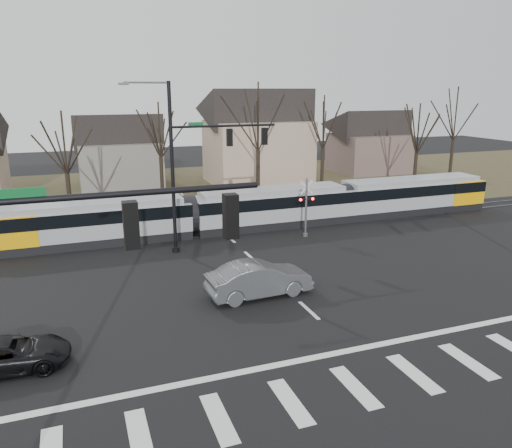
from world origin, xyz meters
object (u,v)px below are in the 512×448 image
object	(u,v)px
suv	(8,355)
tram	(271,206)
sedan	(259,279)
rail_crossing_signal	(306,209)

from	to	relation	value
suv	tram	bearing A→B (deg)	-45.59
sedan	suv	bearing A→B (deg)	103.32
suv	sedan	bearing A→B (deg)	-71.90
sedan	suv	xyz separation A→B (m)	(-10.77, -3.16, -0.25)
suv	rail_crossing_signal	size ratio (longest dim) A/B	1.08
tram	suv	xyz separation A→B (m)	(-16.02, -14.75, -0.94)
tram	rail_crossing_signal	world-z (taller)	rail_crossing_signal
sedan	rail_crossing_signal	bearing A→B (deg)	-40.92
suv	rail_crossing_signal	world-z (taller)	rail_crossing_signal
sedan	suv	world-z (taller)	sedan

